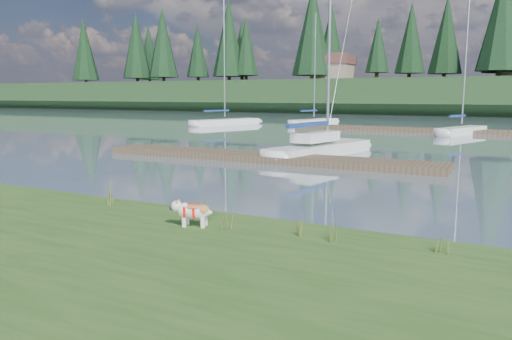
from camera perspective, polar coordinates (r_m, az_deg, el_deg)
The scene contains 23 objects.
ground at distance 41.28m, azimuth 19.29°, elevation 4.08°, with size 200.00×200.00×0.00m, color slate.
bank at distance 8.22m, azimuth -23.62°, elevation -11.76°, with size 60.00×9.00×0.35m, color #335420.
ridge at distance 83.94m, azimuth 23.89°, elevation 7.62°, with size 200.00×20.00×5.00m, color #1A3218.
bulldog at distance 9.97m, azimuth -7.18°, elevation -4.62°, with size 0.85×0.50×0.50m.
sailboat_main at distance 24.77m, azimuth 8.06°, elevation 2.73°, with size 3.21×8.35×11.86m.
dock_near at distance 22.34m, azimuth 0.64°, elevation 1.48°, with size 16.00×2.00×0.30m, color #4C3D2C.
dock_far at distance 41.02m, azimuth 22.07°, elevation 4.12°, with size 26.00×2.20×0.30m, color #4C3D2C.
sailboat_bg_0 at distance 48.85m, azimuth -2.90°, elevation 5.57°, with size 4.49×8.34×12.00m.
sailboat_bg_1 at distance 49.10m, azimuth 7.06°, elevation 5.54°, with size 3.18×7.14×10.59m.
sailboat_bg_2 at distance 40.13m, azimuth 22.77°, elevation 4.26°, with size 3.37×6.37×9.70m.
weed_0 at distance 10.56m, azimuth -6.11°, elevation -4.15°, with size 0.17×0.14×0.61m.
weed_1 at distance 9.70m, azimuth -3.39°, elevation -5.62°, with size 0.17×0.14×0.48m.
weed_2 at distance 9.02m, azimuth 8.65°, elevation -6.52°, with size 0.17×0.14×0.58m.
weed_3 at distance 12.20m, azimuth -16.32°, elevation -2.65°, with size 0.17×0.14×0.65m.
weed_4 at distance 9.23m, azimuth 5.10°, elevation -6.51°, with size 0.17×0.14×0.43m.
weed_5 at distance 8.84m, azimuth 20.72°, elevation -7.33°, with size 0.17×0.14×0.57m.
mud_lip at distance 11.36m, azimuth -5.93°, elevation -6.03°, with size 60.00×0.50×0.14m, color #33281C.
conifer_0 at distance 99.36m, azimuth -10.60°, elevation 14.11°, with size 5.72×5.72×14.15m.
conifer_1 at distance 94.21m, azimuth -1.63°, elevation 13.73°, with size 4.40×4.40×11.30m.
conifer_2 at distance 85.31m, azimuth 6.48°, elevation 15.74°, with size 6.60×6.60×16.05m.
conifer_3 at distance 84.73m, azimuth 17.28°, elevation 14.23°, with size 4.84×4.84×12.25m.
conifer_4 at distance 77.45m, azimuth 26.29°, elevation 15.32°, with size 6.16×6.16×15.10m.
house_0 at distance 85.59m, azimuth 8.81°, elevation 11.48°, with size 6.30×5.30×4.65m.
Camera 1 is at (6.14, -10.71, 2.94)m, focal length 35.00 mm.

